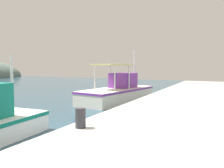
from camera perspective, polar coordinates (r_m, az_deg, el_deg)
The scene contains 2 objects.
fishing_boat_third at distance 15.92m, azimuth 1.32°, elevation -1.81°, with size 6.20×3.15×3.37m.
mooring_bollard_second at distance 6.48m, azimuth -7.32°, elevation -7.78°, with size 0.27×0.27×0.53m, color #333338.
Camera 1 is at (-6.66, -3.90, 2.46)m, focal length 39.45 mm.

